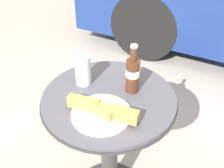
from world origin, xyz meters
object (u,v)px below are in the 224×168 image
at_px(bistro_table, 109,134).
at_px(drinking_glass, 83,71).
at_px(lunch_plate_near, 102,112).
at_px(cola_bottle_left, 133,74).

height_order(bistro_table, drinking_glass, drinking_glass).
distance_m(drinking_glass, lunch_plate_near, 0.26).
bearing_deg(drinking_glass, bistro_table, -13.22).
bearing_deg(drinking_glass, lunch_plate_near, -40.02).
xyz_separation_m(drinking_glass, lunch_plate_near, (0.19, -0.16, -0.05)).
relative_size(bistro_table, lunch_plate_near, 2.42).
bearing_deg(lunch_plate_near, bistro_table, 105.87).
relative_size(bistro_table, drinking_glass, 5.13).
relative_size(drinking_glass, lunch_plate_near, 0.47).
relative_size(bistro_table, cola_bottle_left, 3.17).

